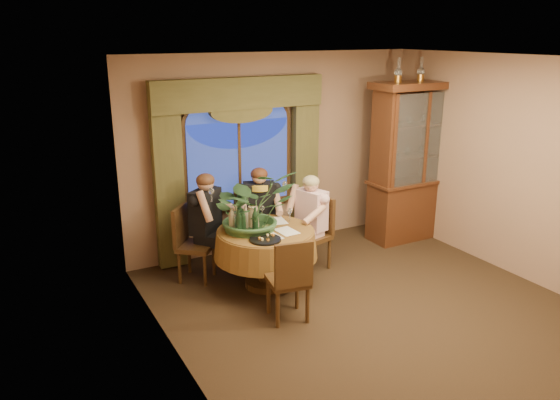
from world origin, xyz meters
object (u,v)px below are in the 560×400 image
person_pink (311,222)px  oil_lamp_left (399,70)px  wine_bottle_5 (239,223)px  wine_bottle_0 (255,221)px  oil_lamp_right (443,68)px  chair_back (196,244)px  chair_back_right (252,227)px  chair_front_left (288,278)px  stoneware_vase (253,218)px  dining_table (266,258)px  wine_bottle_2 (240,216)px  wine_bottle_3 (245,219)px  olive_bowl (268,228)px  wine_bottle_4 (243,222)px  chair_right (312,235)px  person_scarf (259,215)px  oil_lamp_center (421,69)px  person_back (206,225)px  wine_bottle_1 (232,220)px  china_cabinet (414,162)px  centerpiece_plant (252,178)px

person_pink → oil_lamp_left: bearing=-96.4°
wine_bottle_5 → wine_bottle_0: bearing=-6.0°
oil_lamp_right → chair_back: size_ratio=0.35×
oil_lamp_right → wine_bottle_0: (-3.35, -0.57, -1.63)m
oil_lamp_right → chair_back_right: bearing=173.8°
wine_bottle_0 → chair_back: bearing=128.4°
oil_lamp_left → wine_bottle_5: bearing=-168.7°
chair_back_right → wine_bottle_5: bearing=70.3°
oil_lamp_left → chair_front_left: 3.51m
stoneware_vase → dining_table: bearing=-41.9°
wine_bottle_2 → chair_back_right: bearing=54.4°
oil_lamp_left → wine_bottle_3: (-2.59, -0.44, -1.63)m
chair_back → wine_bottle_0: 0.95m
olive_bowl → stoneware_vase: bearing=137.0°
dining_table → wine_bottle_0: wine_bottle_0 is taller
chair_back → wine_bottle_4: bearing=71.1°
chair_back → wine_bottle_2: wine_bottle_2 is taller
wine_bottle_0 → wine_bottle_5: same height
chair_right → person_scarf: size_ratio=0.72×
oil_lamp_center → wine_bottle_3: bearing=-171.6°
oil_lamp_left → person_pink: oil_lamp_left is taller
person_scarf → stoneware_vase: person_scarf is taller
oil_lamp_right → oil_lamp_center: bearing=180.0°
wine_bottle_0 → oil_lamp_center: bearing=10.9°
chair_back_right → wine_bottle_3: (-0.44, -0.77, 0.44)m
chair_back → wine_bottle_0: size_ratio=2.91×
person_back → person_scarf: 0.80m
wine_bottle_1 → wine_bottle_4: size_ratio=1.00×
olive_bowl → wine_bottle_0: 0.24m
china_cabinet → stoneware_vase: 2.92m
stoneware_vase → wine_bottle_5: wine_bottle_5 is taller
oil_lamp_right → wine_bottle_4: oil_lamp_right is taller
chair_front_left → centerpiece_plant: (0.03, 0.94, 0.91)m
wine_bottle_2 → china_cabinet: bearing=6.0°
oil_lamp_right → wine_bottle_2: (-3.43, -0.32, -1.63)m
oil_lamp_center → chair_back: oil_lamp_center is taller
chair_right → wine_bottle_4: wine_bottle_4 is taller
china_cabinet → olive_bowl: (-2.74, -0.53, -0.41)m
person_back → chair_back: bearing=-10.1°
china_cabinet → oil_lamp_center: oil_lamp_center is taller
dining_table → stoneware_vase: stoneware_vase is taller
centerpiece_plant → olive_bowl: bearing=-43.1°
wine_bottle_2 → wine_bottle_5: 0.26m
oil_lamp_right → olive_bowl: 3.66m
dining_table → wine_bottle_2: 0.62m
oil_lamp_right → stoneware_vase: bearing=-173.2°
chair_front_left → chair_back_right: bearing=88.3°
person_pink → wine_bottle_0: person_pink is taller
wine_bottle_1 → oil_lamp_center: bearing=7.5°
chair_back_right → wine_bottle_2: size_ratio=2.91×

